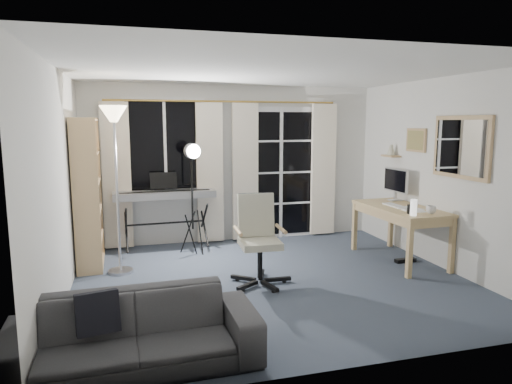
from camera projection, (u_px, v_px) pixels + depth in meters
floor at (272, 281)px, 5.36m from camera, size 4.50×4.00×0.02m
window at (165, 146)px, 6.74m from camera, size 1.20×0.08×1.40m
french_door at (280, 174)px, 7.28m from camera, size 1.32×0.09×2.11m
curtains at (227, 172)px, 6.95m from camera, size 3.60×0.07×2.13m
bookshelf at (85, 197)px, 5.78m from camera, size 0.33×0.89×1.90m
torchiere_lamp at (115, 140)px, 5.41m from camera, size 0.41×0.41×2.04m
keyboard_piano at (165, 196)px, 6.57m from camera, size 1.46×0.74×1.05m
studio_light at (192, 164)px, 6.23m from camera, size 0.32×0.32×1.59m
office_chair at (258, 231)px, 5.26m from camera, size 0.69×0.71×1.02m
desk at (400, 213)px, 6.05m from camera, size 0.74×1.39×0.73m
monitor at (396, 181)px, 6.47m from camera, size 0.18×0.53×0.46m
desk_clutter at (406, 222)px, 5.82m from camera, size 0.42×0.84×0.93m
mug at (431, 209)px, 5.57m from camera, size 0.12×0.10×0.12m
wall_mirror at (461, 147)px, 5.37m from camera, size 0.04×0.94×0.74m
framed_print at (416, 140)px, 6.22m from camera, size 0.03×0.42×0.32m
wall_shelf at (391, 152)px, 6.71m from camera, size 0.16×0.30×0.18m
sofa at (135, 321)px, 3.42m from camera, size 1.87×0.59×0.73m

